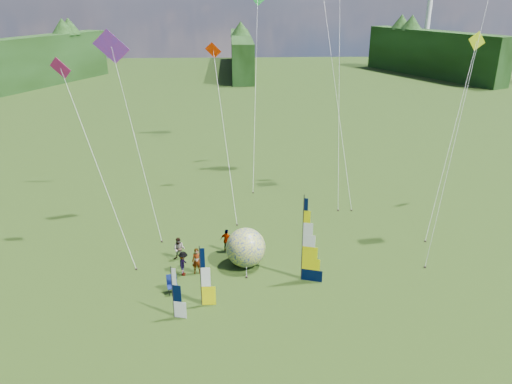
{
  "coord_description": "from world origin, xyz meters",
  "views": [
    {
      "loc": [
        -2.27,
        -21.54,
        15.83
      ],
      "look_at": [
        -1.0,
        4.0,
        5.5
      ],
      "focal_mm": 35.0,
      "sensor_mm": 36.0,
      "label": 1
    }
  ],
  "objects_px": {
    "bol_inflatable": "(246,248)",
    "spectator_a": "(197,261)",
    "feather_banner_main": "(302,240)",
    "camp_chair": "(172,285)",
    "spectator_d": "(227,240)",
    "spectator_c": "(183,264)",
    "kite_whale": "(332,48)",
    "spectator_b": "(179,249)",
    "side_banner_far": "(173,293)",
    "side_banner_left": "(201,277)"
  },
  "relations": [
    {
      "from": "spectator_a",
      "to": "kite_whale",
      "type": "distance_m",
      "value": 21.37
    },
    {
      "from": "bol_inflatable",
      "to": "spectator_d",
      "type": "distance_m",
      "value": 2.27
    },
    {
      "from": "feather_banner_main",
      "to": "side_banner_left",
      "type": "xyz_separation_m",
      "value": [
        -5.71,
        -2.29,
        -0.87
      ]
    },
    {
      "from": "spectator_a",
      "to": "spectator_b",
      "type": "bearing_deg",
      "value": 129.12
    },
    {
      "from": "spectator_c",
      "to": "kite_whale",
      "type": "height_order",
      "value": "kite_whale"
    },
    {
      "from": "side_banner_left",
      "to": "spectator_b",
      "type": "relative_size",
      "value": 2.3
    },
    {
      "from": "feather_banner_main",
      "to": "spectator_c",
      "type": "relative_size",
      "value": 3.39
    },
    {
      "from": "spectator_c",
      "to": "kite_whale",
      "type": "distance_m",
      "value": 21.9
    },
    {
      "from": "bol_inflatable",
      "to": "spectator_c",
      "type": "xyz_separation_m",
      "value": [
        -3.74,
        -0.96,
        -0.45
      ]
    },
    {
      "from": "bol_inflatable",
      "to": "spectator_d",
      "type": "height_order",
      "value": "bol_inflatable"
    },
    {
      "from": "side_banner_far",
      "to": "spectator_b",
      "type": "xyz_separation_m",
      "value": [
        -0.27,
        6.05,
        -0.71
      ]
    },
    {
      "from": "feather_banner_main",
      "to": "camp_chair",
      "type": "relative_size",
      "value": 4.86
    },
    {
      "from": "bol_inflatable",
      "to": "spectator_a",
      "type": "relative_size",
      "value": 1.49
    },
    {
      "from": "bol_inflatable",
      "to": "spectator_c",
      "type": "relative_size",
      "value": 1.59
    },
    {
      "from": "side_banner_left",
      "to": "spectator_b",
      "type": "bearing_deg",
      "value": 109.54
    },
    {
      "from": "side_banner_left",
      "to": "feather_banner_main",
      "type": "bearing_deg",
      "value": 23.17
    },
    {
      "from": "feather_banner_main",
      "to": "side_banner_left",
      "type": "distance_m",
      "value": 6.22
    },
    {
      "from": "side_banner_far",
      "to": "spectator_b",
      "type": "height_order",
      "value": "side_banner_far"
    },
    {
      "from": "spectator_a",
      "to": "spectator_d",
      "type": "relative_size",
      "value": 1.07
    },
    {
      "from": "side_banner_left",
      "to": "side_banner_far",
      "type": "xyz_separation_m",
      "value": [
        -1.39,
        -1.0,
        -0.27
      ]
    },
    {
      "from": "spectator_d",
      "to": "spectator_c",
      "type": "bearing_deg",
      "value": 73.02
    },
    {
      "from": "spectator_a",
      "to": "kite_whale",
      "type": "xyz_separation_m",
      "value": [
        10.47,
        15.22,
        10.74
      ]
    },
    {
      "from": "spectator_b",
      "to": "camp_chair",
      "type": "relative_size",
      "value": 1.41
    },
    {
      "from": "spectator_c",
      "to": "bol_inflatable",
      "type": "bearing_deg",
      "value": -67.61
    },
    {
      "from": "spectator_b",
      "to": "kite_whale",
      "type": "relative_size",
      "value": 0.07
    },
    {
      "from": "feather_banner_main",
      "to": "camp_chair",
      "type": "bearing_deg",
      "value": -154.2
    },
    {
      "from": "bol_inflatable",
      "to": "kite_whale",
      "type": "distance_m",
      "value": 19.27
    },
    {
      "from": "spectator_d",
      "to": "kite_whale",
      "type": "xyz_separation_m",
      "value": [
        8.7,
        12.53,
        10.79
      ]
    },
    {
      "from": "spectator_c",
      "to": "kite_whale",
      "type": "relative_size",
      "value": 0.07
    },
    {
      "from": "spectator_d",
      "to": "spectator_b",
      "type": "bearing_deg",
      "value": 43.05
    },
    {
      "from": "side_banner_far",
      "to": "camp_chair",
      "type": "distance_m",
      "value": 2.43
    },
    {
      "from": "spectator_b",
      "to": "side_banner_far",
      "type": "bearing_deg",
      "value": -75.65
    },
    {
      "from": "spectator_d",
      "to": "kite_whale",
      "type": "height_order",
      "value": "kite_whale"
    },
    {
      "from": "spectator_c",
      "to": "spectator_d",
      "type": "xyz_separation_m",
      "value": [
        2.57,
        2.84,
        -0.0
      ]
    },
    {
      "from": "spectator_d",
      "to": "spectator_a",
      "type": "bearing_deg",
      "value": 81.82
    },
    {
      "from": "bol_inflatable",
      "to": "side_banner_left",
      "type": "bearing_deg",
      "value": -121.31
    },
    {
      "from": "bol_inflatable",
      "to": "spectator_d",
      "type": "bearing_deg",
      "value": 121.99
    },
    {
      "from": "spectator_c",
      "to": "kite_whale",
      "type": "xyz_separation_m",
      "value": [
        11.27,
        15.37,
        10.79
      ]
    },
    {
      "from": "kite_whale",
      "to": "spectator_d",
      "type": "bearing_deg",
      "value": -146.39
    },
    {
      "from": "spectator_c",
      "to": "spectator_d",
      "type": "height_order",
      "value": "spectator_c"
    },
    {
      "from": "side_banner_left",
      "to": "spectator_a",
      "type": "xyz_separation_m",
      "value": [
        -0.43,
        3.32,
        -0.92
      ]
    },
    {
      "from": "side_banner_far",
      "to": "spectator_d",
      "type": "bearing_deg",
      "value": 83.03
    },
    {
      "from": "side_banner_far",
      "to": "bol_inflatable",
      "type": "relative_size",
      "value": 1.2
    },
    {
      "from": "feather_banner_main",
      "to": "spectator_b",
      "type": "distance_m",
      "value": 8.09
    },
    {
      "from": "side_banner_left",
      "to": "camp_chair",
      "type": "height_order",
      "value": "side_banner_left"
    },
    {
      "from": "feather_banner_main",
      "to": "spectator_a",
      "type": "bearing_deg",
      "value": -171.94
    },
    {
      "from": "camp_chair",
      "to": "spectator_a",
      "type": "bearing_deg",
      "value": 45.49
    },
    {
      "from": "feather_banner_main",
      "to": "kite_whale",
      "type": "bearing_deg",
      "value": 92.69
    },
    {
      "from": "side_banner_left",
      "to": "spectator_c",
      "type": "bearing_deg",
      "value": 112.57
    },
    {
      "from": "bol_inflatable",
      "to": "spectator_a",
      "type": "distance_m",
      "value": 3.08
    }
  ]
}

